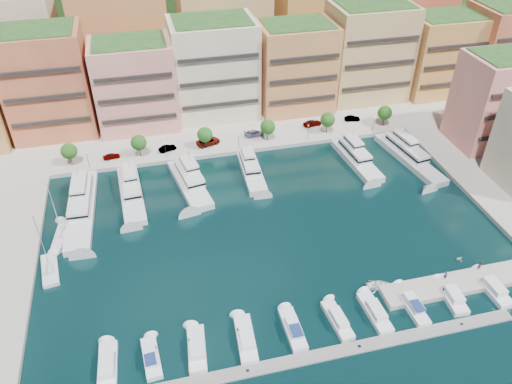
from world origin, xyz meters
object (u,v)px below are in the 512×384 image
cruiser_8 (452,297)px  tender_3 (459,259)px  car_5 (352,119)px  tender_0 (379,285)px  lamppost_2 (239,139)px  cruiser_1 (152,358)px  yacht_5 (356,157)px  tree_3 (268,127)px  tree_5 (385,113)px  car_3 (254,133)px  lamppost_0 (87,157)px  lamppost_3 (308,130)px  yacht_6 (408,155)px  person_1 (479,265)px  cruiser_2 (197,349)px  cruiser_9 (492,289)px  car_0 (111,156)px  cruiser_5 (338,320)px  sailboat_1 (50,270)px  cruiser_4 (293,329)px  lamppost_1 (165,148)px  tree_1 (139,143)px  tree_0 (69,151)px  yacht_1 (131,191)px  lamppost_4 (374,122)px  person_0 (446,275)px  sailboat_2 (62,236)px  cruiser_3 (246,339)px  car_1 (167,148)px  cruiser_0 (108,367)px  tree_4 (328,120)px  yacht_3 (251,169)px  yacht_0 (82,205)px  car_4 (312,123)px  yacht_2 (189,180)px

cruiser_8 → tender_3: size_ratio=5.62×
car_5 → tender_0: bearing=171.6°
lamppost_2 → cruiser_1: size_ratio=0.55×
yacht_5 → cruiser_8: size_ratio=2.41×
tree_3 → car_5: size_ratio=1.36×
tree_5 → car_3: bearing=175.4°
lamppost_0 → lamppost_3: same height
yacht_6 → person_1: 38.54m
cruiser_2 → cruiser_9: (52.25, -0.00, -0.00)m
cruiser_8 → car_0: 81.33m
lamppost_0 → car_5: size_ratio=1.01×
tree_5 → car_0: 70.93m
cruiser_5 → tender_3: 28.83m
sailboat_1 → cruiser_4: bearing=-30.9°
tree_5 → tender_3: bearing=-99.0°
lamppost_1 → cruiser_5: (22.48, -55.79, -3.28)m
cruiser_5 → lamppost_2: bearing=94.6°
tree_3 → tender_0: tree_3 is taller
tree_1 → cruiser_5: bearing=-63.9°
lamppost_0 → yacht_5: bearing=-9.9°
tree_0 → yacht_1: tree_0 is taller
lamppost_0 → lamppost_4: same height
tree_5 → person_0: (-13.73, -54.22, -2.88)m
sailboat_2 → tender_3: sailboat_2 is taller
tree_5 → tender_0: bearing=-115.9°
lamppost_0 → car_0: 6.26m
car_3 → cruiser_3: bearing=163.2°
car_0 → car_1: (13.50, 0.26, 0.04)m
lamppost_3 → cruiser_0: 75.21m
cruiser_4 → tender_3: size_ratio=5.92×
lamppost_4 → person_0: size_ratio=2.43×
tree_4 → yacht_3: tree_4 is taller
cruiser_4 → car_3: size_ratio=1.65×
tree_5 → person_0: bearing=-104.2°
yacht_0 → car_4: 62.55m
car_3 → yacht_3: bearing=161.6°
cruiser_9 → yacht_1: bearing=144.0°
sailboat_2 → tender_3: 77.05m
tree_4 → cruiser_8: tree_4 is taller
person_1 → cruiser_2: bearing=-6.2°
tree_1 → cruiser_5: size_ratio=0.67×
tree_1 → yacht_2: (10.04, -13.46, -3.53)m
cruiser_2 → cruiser_1: bearing=-180.0°
lamppost_3 → tree_3: bearing=167.0°
lamppost_4 → tender_0: bearing=-113.2°
lamppost_4 → sailboat_2: (-76.90, -22.84, -3.51)m
yacht_0 → car_0: (6.43, 17.43, 0.47)m
cruiser_8 → car_1: (-42.85, 58.90, 1.17)m
car_5 → yacht_1: bearing=116.9°
sailboat_1 → sailboat_2: same height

